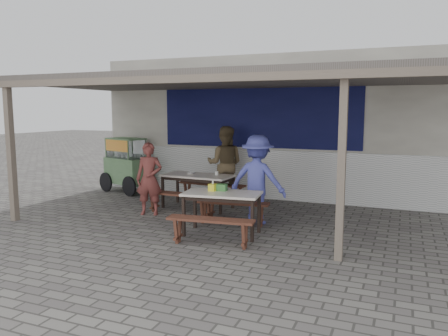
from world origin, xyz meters
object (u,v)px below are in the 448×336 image
(bench_right_street, at_px, (211,225))
(tissue_box, at_px, (213,187))
(condiment_bowl, at_px, (191,173))
(patron_right_table, at_px, (257,180))
(vendor_cart, at_px, (127,163))
(table_right, at_px, (222,197))
(patron_street_side, at_px, (149,179))
(bench_left_street, at_px, (181,199))
(table_left, at_px, (198,178))
(bench_left_wall, at_px, (212,188))
(condiment_jar, at_px, (217,173))
(bench_right_wall, at_px, (232,207))
(patron_wall_side, at_px, (225,164))
(donation_box, at_px, (222,187))

(bench_right_street, distance_m, tissue_box, 0.92)
(tissue_box, xyz_separation_m, condiment_bowl, (-1.29, 1.68, -0.04))
(tissue_box, bearing_deg, patron_right_table, 58.18)
(vendor_cart, relative_size, condiment_bowl, 10.73)
(table_right, height_order, patron_street_side, patron_street_side)
(tissue_box, bearing_deg, bench_left_street, 140.50)
(table_right, bearing_deg, condiment_bowl, 123.40)
(table_left, xyz_separation_m, patron_street_side, (-0.66, -0.93, 0.08))
(bench_left_wall, relative_size, condiment_jar, 19.72)
(bench_left_street, distance_m, patron_street_side, 0.78)
(table_right, bearing_deg, table_left, 120.38)
(condiment_jar, bearing_deg, bench_right_street, -68.57)
(bench_right_wall, bearing_deg, patron_wall_side, 108.85)
(table_right, distance_m, bench_right_wall, 0.75)
(table_right, bearing_deg, tissue_box, 153.36)
(bench_left_wall, xyz_separation_m, patron_right_table, (1.60, -1.46, 0.51))
(bench_left_street, relative_size, patron_street_side, 1.10)
(bench_right_wall, xyz_separation_m, patron_street_side, (-1.88, 0.11, 0.42))
(condiment_bowl, bearing_deg, patron_wall_side, 61.92)
(tissue_box, bearing_deg, vendor_cart, 144.32)
(bench_right_street, bearing_deg, bench_right_wall, 90.00)
(patron_street_side, height_order, condiment_jar, patron_street_side)
(table_left, relative_size, bench_right_street, 1.09)
(table_left, bearing_deg, vendor_cart, 161.56)
(patron_right_table, relative_size, condiment_jar, 20.23)
(bench_right_street, relative_size, patron_right_table, 0.85)
(bench_left_wall, distance_m, donation_box, 2.61)
(patron_street_side, bearing_deg, donation_box, -36.21)
(tissue_box, bearing_deg, bench_left_wall, 114.52)
(bench_left_street, bearing_deg, condiment_jar, 64.54)
(patron_wall_side, bearing_deg, bench_right_wall, 102.71)
(bench_right_wall, height_order, tissue_box, tissue_box)
(bench_right_wall, bearing_deg, table_right, -90.00)
(table_right, bearing_deg, vendor_cart, 138.05)
(tissue_box, relative_size, donation_box, 0.68)
(patron_wall_side, bearing_deg, donation_box, 98.07)
(bench_left_wall, bearing_deg, patron_wall_side, 45.09)
(patron_street_side, height_order, patron_wall_side, patron_wall_side)
(tissue_box, distance_m, condiment_jar, 1.89)
(vendor_cart, distance_m, tissue_box, 4.52)
(bench_left_street, bearing_deg, bench_right_street, -46.83)
(condiment_bowl, bearing_deg, bench_right_street, -56.95)
(bench_right_wall, distance_m, vendor_cart, 4.33)
(table_right, relative_size, patron_street_side, 0.93)
(table_right, height_order, donation_box, donation_box)
(bench_left_street, height_order, vendor_cart, vendor_cart)
(tissue_box, xyz_separation_m, donation_box, (0.14, 0.06, -0.00))
(bench_left_street, height_order, bench_right_wall, same)
(vendor_cart, bearing_deg, patron_right_table, -4.89)
(table_right, bearing_deg, donation_box, 108.53)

